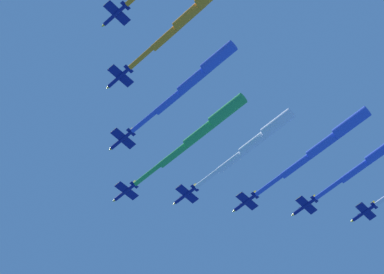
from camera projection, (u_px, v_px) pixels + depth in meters
The scene contains 6 objects.
jet_lead at pixel (201, 132), 217.13m from camera, with size 22.74×52.12×4.03m.
jet_port_inner at pixel (193, 80), 208.16m from camera, with size 20.95×48.43×3.91m.
jet_starboard_inner at pixel (254, 143), 220.09m from camera, with size 20.55×46.95×3.92m.
jet_port_mid at pixel (188, 16), 202.31m from camera, with size 19.73×46.25×3.96m.
jet_starboard_mid at pixel (324, 144), 218.83m from camera, with size 21.92×51.27×4.01m.
jet_starboard_outer at pixel (382, 150), 220.48m from camera, with size 21.03×49.80×3.92m.
Camera 1 is at (48.32, 91.56, -34.79)m, focal length 67.56 mm.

